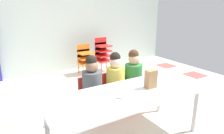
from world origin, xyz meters
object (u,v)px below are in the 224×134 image
at_px(donut_powdered_on_plate, 122,96).
at_px(kid_chair_red_stack, 103,52).
at_px(paper_bag_brown, 151,79).
at_px(seated_child_near_camera, 92,83).
at_px(kid_chair_orange_stack, 85,57).
at_px(seated_child_far_right, 133,74).
at_px(paper_plate_center_table, 87,108).
at_px(seated_child_middle_seat, 115,78).
at_px(craft_table, 126,98).
at_px(paper_plate_near_edge, 122,98).

bearing_deg(donut_powdered_on_plate, kid_chair_red_stack, 65.17).
bearing_deg(paper_bag_brown, seated_child_near_camera, 128.61).
bearing_deg(kid_chair_orange_stack, seated_child_far_right, -92.68).
height_order(kid_chair_red_stack, donut_powdered_on_plate, kid_chair_red_stack).
relative_size(kid_chair_red_stack, paper_plate_center_table, 4.44).
distance_m(seated_child_middle_seat, donut_powdered_on_plate, 0.75).
bearing_deg(paper_bag_brown, seated_child_far_right, 71.76).
relative_size(paper_bag_brown, paper_plate_center_table, 1.22).
relative_size(craft_table, seated_child_far_right, 1.97).
distance_m(craft_table, paper_plate_center_table, 0.53).
height_order(craft_table, paper_bag_brown, paper_bag_brown).
height_order(seated_child_near_camera, seated_child_middle_seat, same).
xyz_separation_m(seated_child_near_camera, seated_child_far_right, (0.68, 0.00, 0.00)).
xyz_separation_m(kid_chair_red_stack, paper_plate_center_table, (-1.62, -2.63, 0.14)).
xyz_separation_m(seated_child_far_right, paper_bag_brown, (-0.20, -0.60, 0.15)).
xyz_separation_m(kid_chair_red_stack, paper_bag_brown, (-0.75, -2.55, 0.25)).
distance_m(seated_child_near_camera, seated_child_middle_seat, 0.36).
xyz_separation_m(kid_chair_orange_stack, paper_plate_near_edge, (-0.75, -2.61, 0.20)).
relative_size(seated_child_near_camera, kid_chair_orange_stack, 1.35).
height_order(seated_child_middle_seat, donut_powdered_on_plate, seated_child_middle_seat).
distance_m(seated_child_near_camera, kid_chair_orange_stack, 2.10).
distance_m(seated_child_middle_seat, kid_chair_red_stack, 2.13).
bearing_deg(paper_bag_brown, seated_child_middle_seat, 101.14).
bearing_deg(seated_child_near_camera, paper_plate_center_table, -119.34).
height_order(craft_table, seated_child_far_right, seated_child_far_right).
distance_m(paper_bag_brown, paper_plate_near_edge, 0.48).
distance_m(seated_child_far_right, paper_bag_brown, 0.65).
xyz_separation_m(seated_child_near_camera, donut_powdered_on_plate, (0.02, -0.67, 0.06)).
bearing_deg(craft_table, paper_bag_brown, -1.11).
xyz_separation_m(seated_child_middle_seat, paper_plate_center_table, (-0.75, -0.68, 0.04)).
bearing_deg(donut_powdered_on_plate, seated_child_near_camera, 91.84).
distance_m(seated_child_middle_seat, seated_child_far_right, 0.32).
xyz_separation_m(paper_bag_brown, donut_powdered_on_plate, (-0.46, -0.07, -0.09)).
xyz_separation_m(seated_child_near_camera, kid_chair_orange_stack, (0.77, 1.94, -0.16)).
bearing_deg(seated_child_near_camera, kid_chair_red_stack, 57.67).
height_order(paper_bag_brown, paper_plate_center_table, paper_bag_brown).
relative_size(paper_bag_brown, donut_powdered_on_plate, 2.07).
bearing_deg(seated_child_far_right, donut_powdered_on_plate, -134.53).
distance_m(seated_child_near_camera, paper_bag_brown, 0.78).
distance_m(paper_plate_near_edge, donut_powdered_on_plate, 0.02).
height_order(kid_chair_red_stack, paper_plate_near_edge, kid_chair_red_stack).
xyz_separation_m(seated_child_near_camera, paper_plate_near_edge, (0.02, -0.67, 0.04)).
bearing_deg(kid_chair_red_stack, seated_child_middle_seat, -114.07).
xyz_separation_m(kid_chair_orange_stack, donut_powdered_on_plate, (-0.75, -2.61, 0.22)).
xyz_separation_m(craft_table, seated_child_middle_seat, (0.23, 0.60, 0.01)).
bearing_deg(seated_child_middle_seat, paper_bag_brown, -78.86).
distance_m(craft_table, seated_child_far_right, 0.81).
bearing_deg(kid_chair_red_stack, paper_plate_near_edge, -114.83).
relative_size(seated_child_far_right, kid_chair_orange_stack, 1.35).
bearing_deg(seated_child_far_right, craft_table, -132.38).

